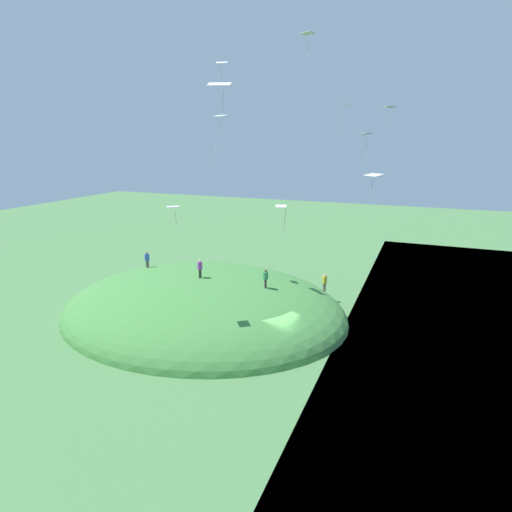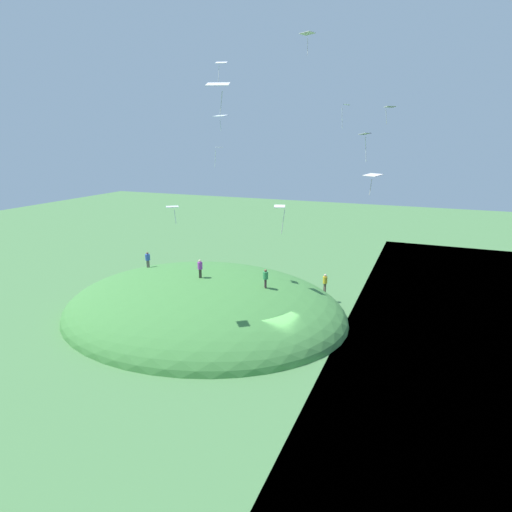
% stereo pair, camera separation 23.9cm
% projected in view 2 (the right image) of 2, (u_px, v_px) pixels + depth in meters
% --- Properties ---
extents(ground_plane, '(160.00, 160.00, 0.00)m').
position_uv_depth(ground_plane, '(279.00, 346.00, 33.01)').
color(ground_plane, '#4C7E46').
extents(grass_hill, '(26.32, 22.17, 7.38)m').
position_uv_depth(grass_hill, '(204.00, 313.00, 39.47)').
color(grass_hill, '#44853E').
rests_on(grass_hill, ground_plane).
extents(person_on_hilltop, '(0.60, 0.60, 1.65)m').
position_uv_depth(person_on_hilltop, '(200.00, 266.00, 37.36)').
color(person_on_hilltop, '#37342A').
rests_on(person_on_hilltop, grass_hill).
extents(person_near_shore, '(0.58, 0.58, 1.80)m').
position_uv_depth(person_near_shore, '(325.00, 281.00, 41.47)').
color(person_near_shore, brown).
rests_on(person_near_shore, grass_hill).
extents(person_with_child, '(0.56, 0.56, 1.58)m').
position_uv_depth(person_with_child, '(148.00, 258.00, 42.66)').
color(person_with_child, '#57514B').
rests_on(person_with_child, grass_hill).
extents(person_walking_path, '(0.62, 0.62, 1.63)m').
position_uv_depth(person_walking_path, '(265.00, 276.00, 36.04)').
color(person_walking_path, '#3F2B2F').
rests_on(person_walking_path, grass_hill).
extents(kite_0, '(1.37, 1.13, 1.63)m').
position_uv_depth(kite_0, '(218.00, 85.00, 21.82)').
color(kite_0, white).
extents(kite_1, '(1.00, 0.95, 1.17)m').
position_uv_depth(kite_1, '(173.00, 207.00, 29.03)').
color(kite_1, white).
extents(kite_2, '(0.70, 0.57, 1.61)m').
position_uv_depth(kite_2, '(280.00, 209.00, 24.06)').
color(kite_2, white).
extents(kite_3, '(1.22, 0.96, 1.28)m').
position_uv_depth(kite_3, '(221.00, 116.00, 35.02)').
color(kite_3, white).
extents(kite_4, '(1.17, 1.12, 1.20)m').
position_uv_depth(kite_4, '(373.00, 176.00, 23.95)').
color(kite_4, white).
extents(kite_5, '(0.93, 1.02, 1.71)m').
position_uv_depth(kite_5, '(219.00, 149.00, 36.45)').
color(kite_5, white).
extents(kite_6, '(1.25, 1.12, 1.49)m').
position_uv_depth(kite_6, '(307.00, 34.00, 31.51)').
color(kite_6, white).
extents(kite_7, '(0.86, 0.81, 1.23)m').
position_uv_depth(kite_7, '(390.00, 108.00, 29.85)').
color(kite_7, silver).
extents(kite_8, '(0.54, 0.67, 1.68)m').
position_uv_depth(kite_8, '(346.00, 107.00, 30.79)').
color(kite_8, white).
extents(kite_9, '(0.86, 0.72, 1.52)m').
position_uv_depth(kite_9, '(221.00, 64.00, 28.35)').
color(kite_9, white).
extents(kite_10, '(0.75, 0.85, 1.73)m').
position_uv_depth(kite_10, '(365.00, 136.00, 25.80)').
color(kite_10, white).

